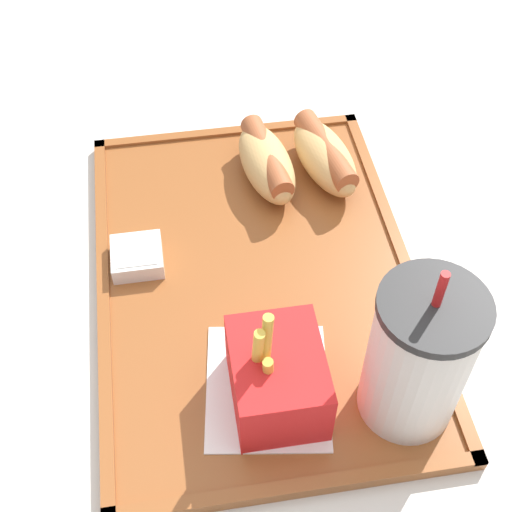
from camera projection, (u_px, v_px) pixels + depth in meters
The scene contains 8 objects.
dining_table at pixel (275, 451), 1.00m from camera, with size 1.23×0.92×0.74m.
food_tray at pixel (256, 278), 0.73m from camera, with size 0.46×0.32×0.01m.
paper_napkin at pixel (267, 386), 0.64m from camera, with size 0.14×0.13×0.00m.
soda_cup at pixel (418, 357), 0.57m from camera, with size 0.09×0.09×0.18m.
hot_dog_far at pixel (325, 155), 0.80m from camera, with size 0.13×0.08×0.05m.
hot_dog_near at pixel (266, 162), 0.79m from camera, with size 0.13×0.07×0.05m.
fries_carton at pixel (277, 377), 0.61m from camera, with size 0.10×0.08×0.12m.
sauce_cup_mayo at pixel (137, 256), 0.72m from camera, with size 0.05×0.05×0.02m.
Camera 1 is at (0.42, -0.09, 1.31)m, focal length 50.00 mm.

